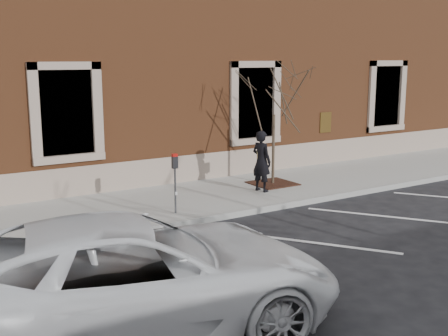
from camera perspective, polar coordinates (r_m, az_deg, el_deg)
ground at (r=13.74m, az=1.35°, el=-4.92°), size 120.00×120.00×0.00m
sidewalk_near at (r=15.15m, az=-2.33°, el=-3.09°), size 40.00×3.50×0.15m
curb_near at (r=13.68m, az=1.46°, el=-4.66°), size 40.00×0.12×0.15m
parking_stripes at (r=12.05m, az=7.21°, el=-7.31°), size 28.00×4.40×0.01m
building_civic at (r=20.10m, az=-11.20°, el=11.49°), size 40.00×8.62×8.00m
man at (r=15.50m, az=3.83°, el=0.71°), size 0.53×0.69×1.70m
parking_meter at (r=13.27m, az=-5.01°, el=-0.42°), size 0.13×0.10×1.44m
tree_grate at (r=16.57m, az=4.97°, el=-1.57°), size 1.19×1.19×0.03m
sapling at (r=16.21m, az=5.13°, el=7.39°), size 2.23×2.23×3.72m
white_truck at (r=8.04m, az=-9.40°, el=-10.76°), size 6.37×3.96×1.65m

